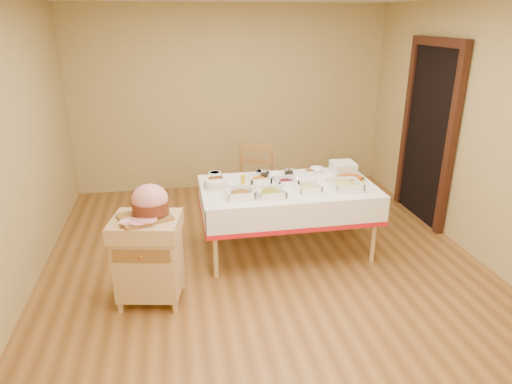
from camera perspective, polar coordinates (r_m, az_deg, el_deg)
room_shell at (r=4.29m, az=1.26°, el=5.98°), size 5.00×5.00×5.00m
doorway at (r=5.96m, az=20.78°, el=7.07°), size 0.09×1.10×2.20m
dining_table at (r=4.85m, az=3.95°, el=-0.97°), size 1.82×1.02×0.76m
butcher_cart at (r=4.15m, az=-13.28°, el=-7.66°), size 0.65×0.58×0.81m
dining_chair at (r=5.52m, az=-0.28°, el=0.82°), size 0.57×0.56×0.98m
ham_on_board at (r=3.98m, az=-13.19°, el=-1.38°), size 0.44×0.42×0.29m
serving_dish_a at (r=4.47m, az=-1.95°, el=-0.17°), size 0.27×0.27×0.12m
serving_dish_b at (r=4.49m, az=1.87°, el=-0.08°), size 0.27×0.27×0.11m
serving_dish_c at (r=4.67m, az=6.57°, el=0.56°), size 0.23×0.23×0.09m
serving_dish_d at (r=4.77m, az=11.12°, el=0.85°), size 0.30×0.30×0.12m
serving_dish_e at (r=4.86m, az=0.46°, el=1.58°), size 0.23×0.22×0.11m
serving_dish_f at (r=4.81m, az=3.85°, el=1.30°), size 0.23×0.22×0.11m
small_bowl_left at (r=5.03m, az=-5.17°, el=2.18°), size 0.13×0.13×0.06m
small_bowl_mid at (r=5.10m, az=0.65°, el=2.44°), size 0.12×0.12×0.05m
small_bowl_right at (r=5.12m, az=6.70°, el=2.44°), size 0.12×0.12×0.06m
bowl_white_imported at (r=5.04m, az=2.28°, el=2.12°), size 0.17×0.17×0.04m
bowl_small_imported at (r=5.25m, az=7.60°, el=2.79°), size 0.19×0.19×0.05m
preserve_jar_left at (r=4.92m, az=1.17°, el=2.12°), size 0.10×0.10×0.13m
preserve_jar_right at (r=4.99m, az=4.14°, el=2.35°), size 0.10×0.10×0.13m
mustard_bottle at (r=4.72m, az=-1.65°, el=1.44°), size 0.05×0.05×0.16m
bread_basket at (r=4.74m, az=-5.05°, el=1.14°), size 0.25×0.25×0.11m
plate_stack at (r=5.21m, az=10.83°, el=2.97°), size 0.25×0.25×0.14m
brass_platter at (r=5.02m, az=11.59°, el=1.63°), size 0.33×0.24×0.04m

